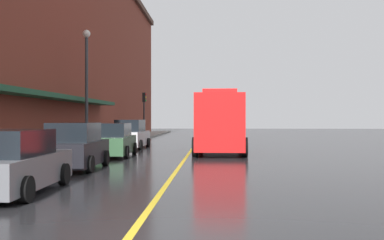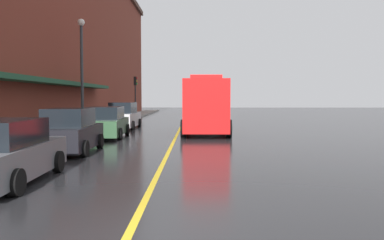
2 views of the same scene
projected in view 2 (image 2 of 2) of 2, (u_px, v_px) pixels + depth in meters
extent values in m
plane|color=#232326|center=(181.00, 126.00, 31.20)|extent=(112.00, 112.00, 0.00)
cube|color=gray|center=(104.00, 125.00, 31.25)|extent=(2.40, 70.00, 0.15)
cube|color=gold|center=(181.00, 126.00, 31.20)|extent=(0.16, 70.00, 0.01)
cube|color=maroon|center=(22.00, 24.00, 29.85)|extent=(9.39, 64.00, 15.61)
cube|color=#19472D|center=(54.00, 82.00, 22.09)|extent=(1.20, 22.40, 0.24)
cube|color=#595B60|center=(4.00, 161.00, 10.29)|extent=(1.99, 4.73, 0.82)
cylinder|color=black|center=(58.00, 161.00, 11.77)|extent=(0.24, 0.65, 0.64)
cylinder|color=black|center=(16.00, 182.00, 8.87)|extent=(0.24, 0.65, 0.64)
cube|color=black|center=(71.00, 137.00, 16.00)|extent=(1.83, 4.21, 0.90)
cube|color=black|center=(69.00, 117.00, 15.74)|extent=(1.62, 2.33, 0.73)
cylinder|color=black|center=(60.00, 141.00, 17.30)|extent=(0.23, 0.64, 0.64)
cylinder|color=black|center=(100.00, 141.00, 17.32)|extent=(0.23, 0.64, 0.64)
cylinder|color=black|center=(37.00, 149.00, 14.71)|extent=(0.23, 0.64, 0.64)
cylinder|color=black|center=(85.00, 149.00, 14.73)|extent=(0.23, 0.64, 0.64)
cube|color=#2D5133|center=(107.00, 127.00, 22.01)|extent=(2.07, 4.75, 0.85)
cube|color=black|center=(106.00, 113.00, 21.74)|extent=(1.80, 2.64, 0.70)
cylinder|color=black|center=(95.00, 130.00, 23.45)|extent=(0.25, 0.65, 0.64)
cylinder|color=black|center=(127.00, 129.00, 23.51)|extent=(0.25, 0.65, 0.64)
cylinder|color=black|center=(83.00, 134.00, 20.55)|extent=(0.25, 0.65, 0.64)
cylinder|color=black|center=(120.00, 134.00, 20.61)|extent=(0.25, 0.65, 0.64)
cube|color=silver|center=(124.00, 120.00, 28.22)|extent=(1.86, 4.45, 0.94)
cube|color=black|center=(123.00, 108.00, 27.95)|extent=(1.63, 2.46, 0.77)
cylinder|color=black|center=(116.00, 123.00, 29.63)|extent=(0.24, 0.65, 0.64)
cylinder|color=black|center=(139.00, 123.00, 29.57)|extent=(0.24, 0.65, 0.64)
cylinder|color=black|center=(107.00, 125.00, 26.91)|extent=(0.24, 0.65, 0.64)
cylinder|color=black|center=(133.00, 125.00, 26.85)|extent=(0.24, 0.65, 0.64)
cube|color=red|center=(206.00, 106.00, 21.80)|extent=(2.57, 2.59, 2.95)
cube|color=red|center=(206.00, 106.00, 26.50)|extent=(2.65, 6.21, 2.71)
cube|color=red|center=(206.00, 77.00, 21.70)|extent=(1.78, 0.64, 0.24)
cylinder|color=black|center=(229.00, 129.00, 21.92)|extent=(0.32, 1.01, 1.00)
cylinder|color=black|center=(183.00, 128.00, 22.00)|extent=(0.32, 1.01, 1.00)
cylinder|color=black|center=(225.00, 124.00, 25.76)|extent=(0.32, 1.01, 1.00)
cylinder|color=black|center=(186.00, 124.00, 25.83)|extent=(0.32, 1.01, 1.00)
cylinder|color=black|center=(223.00, 122.00, 28.24)|extent=(0.32, 1.01, 1.00)
cylinder|color=black|center=(188.00, 122.00, 28.32)|extent=(0.32, 1.01, 1.00)
cylinder|color=#4C4C51|center=(66.00, 129.00, 19.60)|extent=(0.07, 0.07, 1.05)
cube|color=black|center=(66.00, 116.00, 19.56)|extent=(0.14, 0.18, 0.28)
cylinder|color=#4C4C51|center=(99.00, 121.00, 26.14)|extent=(0.07, 0.07, 1.05)
cube|color=black|center=(98.00, 111.00, 26.10)|extent=(0.14, 0.18, 0.28)
cylinder|color=#33383D|center=(82.00, 79.00, 24.37)|extent=(0.18, 0.18, 6.50)
sphere|color=white|center=(81.00, 22.00, 24.17)|extent=(0.44, 0.44, 0.44)
cylinder|color=#232326|center=(135.00, 101.00, 41.89)|extent=(0.14, 0.14, 3.40)
cube|color=black|center=(135.00, 81.00, 41.77)|extent=(0.28, 0.36, 0.90)
sphere|color=red|center=(137.00, 78.00, 41.75)|extent=(0.16, 0.16, 0.16)
sphere|color=gold|center=(137.00, 81.00, 41.76)|extent=(0.16, 0.16, 0.16)
sphere|color=green|center=(137.00, 84.00, 41.78)|extent=(0.16, 0.16, 0.16)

